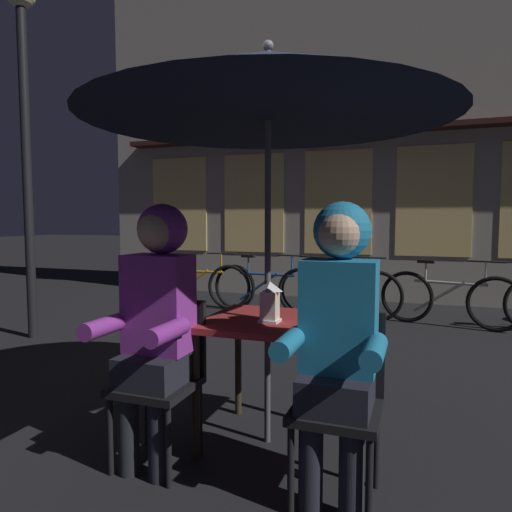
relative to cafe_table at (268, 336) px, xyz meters
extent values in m
plane|color=black|center=(0.00, 0.00, -0.64)|extent=(60.00, 60.00, 0.00)
cube|color=maroon|center=(0.00, 0.00, 0.08)|extent=(0.72, 0.72, 0.04)
cylinder|color=#2D2319|center=(-0.31, -0.31, -0.29)|extent=(0.04, 0.04, 0.70)
cylinder|color=#2D2319|center=(0.31, -0.31, -0.29)|extent=(0.04, 0.04, 0.70)
cylinder|color=#2D2319|center=(-0.31, 0.31, -0.29)|extent=(0.04, 0.04, 0.70)
cylinder|color=#2D2319|center=(0.31, 0.31, -0.29)|extent=(0.04, 0.04, 0.70)
cylinder|color=#4C4C51|center=(0.00, 0.00, 0.49)|extent=(0.04, 0.04, 2.25)
cone|color=black|center=(0.00, 0.00, 1.42)|extent=(2.10, 2.10, 0.38)
sphere|color=#4C4C51|center=(0.00, 0.00, 1.64)|extent=(0.06, 0.06, 0.06)
cube|color=white|center=(0.04, -0.08, 0.11)|extent=(0.11, 0.11, 0.02)
cube|color=white|center=(0.04, -0.08, 0.20)|extent=(0.09, 0.09, 0.16)
pyramid|color=white|center=(0.04, -0.08, 0.31)|extent=(0.11, 0.11, 0.06)
cube|color=black|center=(-0.48, -0.44, -0.21)|extent=(0.40, 0.40, 0.04)
cylinder|color=black|center=(-0.31, -0.61, -0.43)|extent=(0.03, 0.03, 0.41)
cylinder|color=black|center=(-0.65, -0.61, -0.43)|extent=(0.03, 0.03, 0.41)
cylinder|color=black|center=(-0.31, -0.27, -0.43)|extent=(0.03, 0.03, 0.41)
cylinder|color=black|center=(-0.65, -0.27, -0.43)|extent=(0.03, 0.03, 0.41)
cube|color=black|center=(-0.48, -0.26, 0.02)|extent=(0.40, 0.03, 0.42)
cube|color=black|center=(0.48, -0.44, -0.21)|extent=(0.40, 0.40, 0.04)
cylinder|color=black|center=(0.65, -0.61, -0.43)|extent=(0.03, 0.03, 0.41)
cylinder|color=black|center=(0.31, -0.61, -0.43)|extent=(0.03, 0.03, 0.41)
cylinder|color=black|center=(0.65, -0.27, -0.43)|extent=(0.03, 0.03, 0.41)
cylinder|color=black|center=(0.31, -0.27, -0.43)|extent=(0.03, 0.03, 0.41)
cube|color=black|center=(0.48, -0.26, 0.02)|extent=(0.40, 0.03, 0.42)
cylinder|color=black|center=(-0.39, -0.57, -0.41)|extent=(0.11, 0.11, 0.45)
cylinder|color=black|center=(-0.57, -0.57, -0.41)|extent=(0.11, 0.11, 0.45)
cube|color=black|center=(-0.48, -0.44, -0.11)|extent=(0.32, 0.36, 0.16)
cube|color=purple|center=(-0.48, -0.40, 0.23)|extent=(0.34, 0.22, 0.52)
cylinder|color=purple|center=(-0.30, -0.62, 0.14)|extent=(0.09, 0.30, 0.09)
cylinder|color=purple|center=(-0.66, -0.62, 0.14)|extent=(0.09, 0.30, 0.09)
sphere|color=tan|center=(-0.48, -0.40, 0.62)|extent=(0.21, 0.21, 0.21)
sphere|color=purple|center=(-0.48, -0.35, 0.63)|extent=(0.27, 0.27, 0.27)
cylinder|color=black|center=(0.57, -0.57, -0.41)|extent=(0.11, 0.11, 0.45)
cylinder|color=black|center=(0.39, -0.57, -0.41)|extent=(0.11, 0.11, 0.45)
cube|color=black|center=(0.48, -0.44, -0.11)|extent=(0.32, 0.36, 0.16)
cube|color=teal|center=(0.48, -0.40, 0.23)|extent=(0.34, 0.22, 0.52)
cylinder|color=teal|center=(0.66, -0.62, 0.14)|extent=(0.09, 0.30, 0.09)
cylinder|color=teal|center=(0.30, -0.62, 0.14)|extent=(0.09, 0.30, 0.09)
sphere|color=tan|center=(0.48, -0.40, 0.62)|extent=(0.21, 0.21, 0.21)
sphere|color=teal|center=(0.48, -0.35, 0.63)|extent=(0.27, 0.27, 0.27)
cube|color=#9E9389|center=(0.27, 5.40, 2.46)|extent=(10.00, 0.60, 6.20)
cube|color=#F4D17A|center=(-3.40, 5.09, 0.96)|extent=(1.10, 0.02, 1.70)
cube|color=#F4D17A|center=(-1.93, 5.09, 0.96)|extent=(1.10, 0.02, 1.70)
cube|color=#F4D17A|center=(-0.47, 5.09, 0.96)|extent=(1.10, 0.02, 1.70)
cube|color=#F4D17A|center=(1.00, 5.09, 0.96)|extent=(1.10, 0.02, 1.70)
cube|color=#331914|center=(0.27, 4.95, 2.06)|extent=(9.00, 0.36, 0.08)
cylinder|color=black|center=(-3.24, 1.43, 1.16)|extent=(0.10, 0.10, 3.60)
torus|color=black|center=(-1.79, 3.65, -0.31)|extent=(0.66, 0.09, 0.66)
torus|color=black|center=(-2.81, 3.59, -0.31)|extent=(0.66, 0.09, 0.66)
cylinder|color=#B78419|center=(-2.30, 3.62, -0.09)|extent=(0.84, 0.09, 0.04)
cylinder|color=#B78419|center=(-2.42, 3.61, -0.28)|extent=(0.61, 0.07, 0.44)
cylinder|color=#B78419|center=(-2.59, 3.60, 0.03)|extent=(0.02, 0.02, 0.24)
cube|color=black|center=(-2.59, 3.60, 0.16)|extent=(0.20, 0.09, 0.04)
cylinder|color=#B78419|center=(-1.92, 3.65, 0.05)|extent=(0.02, 0.02, 0.28)
cylinder|color=black|center=(-1.92, 3.65, 0.19)|extent=(0.44, 0.05, 0.02)
torus|color=black|center=(-0.71, 3.58, -0.31)|extent=(0.66, 0.12, 0.66)
torus|color=black|center=(-1.72, 3.69, -0.31)|extent=(0.66, 0.12, 0.66)
cylinder|color=#1E4C93|center=(-1.21, 3.63, -0.09)|extent=(0.84, 0.12, 0.04)
cylinder|color=#1E4C93|center=(-1.33, 3.65, -0.28)|extent=(0.61, 0.10, 0.44)
cylinder|color=#1E4C93|center=(-1.50, 3.66, 0.03)|extent=(0.02, 0.02, 0.24)
cube|color=black|center=(-1.50, 3.66, 0.16)|extent=(0.21, 0.10, 0.04)
cylinder|color=#1E4C93|center=(-0.83, 3.59, 0.05)|extent=(0.02, 0.02, 0.28)
cylinder|color=black|center=(-0.83, 3.59, 0.19)|extent=(0.44, 0.07, 0.02)
torus|color=black|center=(0.33, 3.58, -0.31)|extent=(0.66, 0.10, 0.66)
torus|color=black|center=(-0.69, 3.66, -0.31)|extent=(0.66, 0.10, 0.66)
cylinder|color=black|center=(-0.18, 3.62, -0.09)|extent=(0.84, 0.10, 0.04)
cylinder|color=black|center=(-0.30, 3.63, -0.28)|extent=(0.61, 0.08, 0.44)
cylinder|color=black|center=(-0.47, 3.64, 0.03)|extent=(0.02, 0.02, 0.24)
cube|color=black|center=(-0.47, 3.64, 0.16)|extent=(0.21, 0.10, 0.04)
cylinder|color=black|center=(0.20, 3.59, 0.05)|extent=(0.02, 0.02, 0.28)
cylinder|color=black|center=(0.20, 3.59, 0.19)|extent=(0.44, 0.06, 0.02)
torus|color=black|center=(1.68, 3.44, -0.31)|extent=(0.66, 0.18, 0.66)
torus|color=black|center=(0.68, 3.64, -0.31)|extent=(0.66, 0.18, 0.66)
cylinder|color=#ADA89E|center=(1.18, 3.54, -0.09)|extent=(0.83, 0.20, 0.04)
cylinder|color=#ADA89E|center=(1.06, 3.56, -0.28)|extent=(0.60, 0.15, 0.44)
cylinder|color=#ADA89E|center=(0.90, 3.60, 0.03)|extent=(0.02, 0.02, 0.24)
cube|color=black|center=(0.90, 3.60, 0.16)|extent=(0.21, 0.12, 0.04)
cylinder|color=#ADA89E|center=(1.56, 3.47, 0.05)|extent=(0.02, 0.02, 0.28)
cylinder|color=black|center=(1.56, 3.47, 0.19)|extent=(0.44, 0.11, 0.02)
camera|label=1|loc=(0.82, -2.51, 0.68)|focal=32.30mm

